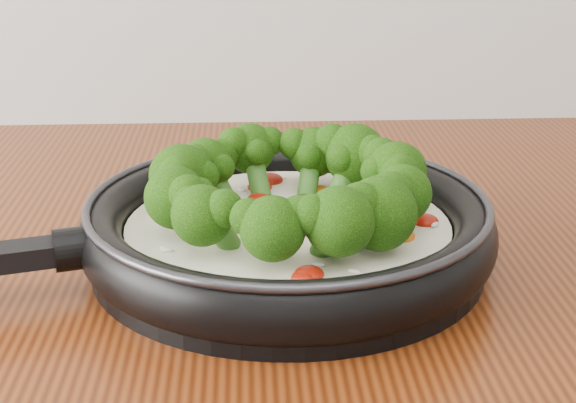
{
  "coord_description": "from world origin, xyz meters",
  "views": [
    {
      "loc": [
        -0.18,
        0.47,
        1.18
      ],
      "look_at": [
        -0.14,
        1.08,
        0.95
      ],
      "focal_mm": 53.92,
      "sensor_mm": 36.0,
      "label": 1
    }
  ],
  "objects": [
    {
      "name": "skillet",
      "position": [
        -0.15,
        1.07,
        0.94
      ],
      "size": [
        0.52,
        0.39,
        0.09
      ],
      "color": "black",
      "rests_on": "counter"
    }
  ]
}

